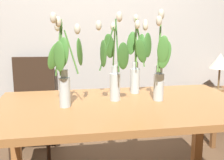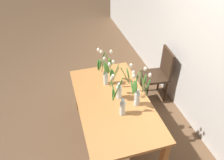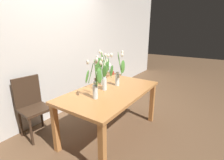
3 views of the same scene
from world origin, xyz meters
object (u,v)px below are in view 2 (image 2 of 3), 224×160
Objects in this scene: tulip_vase_0 at (105,70)px; dining_table at (113,106)px; dining_chair at (160,72)px; tulip_vase_3 at (118,85)px; tulip_vase_1 at (120,102)px; tulip_vase_2 at (139,91)px.

dining_table is at bearing 1.57° from tulip_vase_0.
tulip_vase_3 is at bearing -56.20° from dining_chair.
tulip_vase_2 is (-0.08, 0.26, 0.05)m from tulip_vase_1.
dining_table is 1.22m from dining_chair.
tulip_vase_3 is 1.20m from dining_chair.
dining_chair is at bearing 106.90° from tulip_vase_0.
dining_table is 0.48m from tulip_vase_0.
tulip_vase_0 is at bearing -178.60° from tulip_vase_1.
dining_table is 0.32m from tulip_vase_3.
tulip_vase_3 is at bearing -139.02° from tulip_vase_2.
tulip_vase_2 is 0.61× the size of dining_chair.
tulip_vase_3 is at bearing 165.22° from tulip_vase_1.
dining_table is at bearing -178.87° from tulip_vase_1.
tulip_vase_0 is 0.59m from tulip_vase_2.
tulip_vase_0 is 0.98× the size of tulip_vase_2.
dining_table is 2.76× the size of tulip_vase_1.
dining_table is 2.83× the size of tulip_vase_3.
tulip_vase_0 is 0.60× the size of dining_chair.
tulip_vase_3 reaches higher than dining_chair.
tulip_vase_2 reaches higher than tulip_vase_0.
tulip_vase_1 is at bearing -47.91° from dining_chair.
dining_table is at bearing -121.78° from tulip_vase_2.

